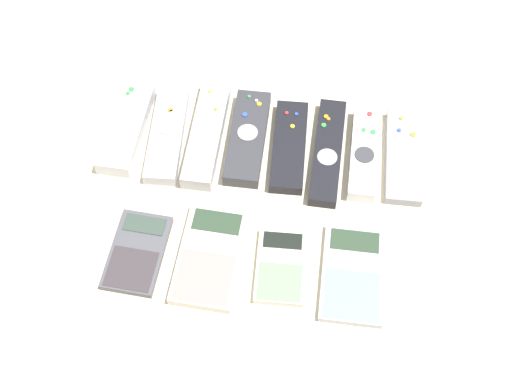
{
  "coord_description": "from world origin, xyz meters",
  "views": [
    {
      "loc": [
        0.07,
        -0.53,
        0.92
      ],
      "look_at": [
        0.0,
        0.02,
        0.01
      ],
      "focal_mm": 50.0,
      "sensor_mm": 36.0,
      "label": 1
    }
  ],
  "objects": [
    {
      "name": "ground_plane",
      "position": [
        0.0,
        0.0,
        0.0
      ],
      "size": [
        3.0,
        3.0,
        0.0
      ],
      "primitive_type": "plane",
      "color": "beige"
    },
    {
      "name": "remote_0",
      "position": [
        -0.22,
        0.12,
        0.01
      ],
      "size": [
        0.06,
        0.17,
        0.03
      ],
      "rotation": [
        0.0,
        0.0,
        -0.04
      ],
      "color": "silver",
      "rests_on": "ground_plane"
    },
    {
      "name": "remote_1",
      "position": [
        -0.15,
        0.11,
        0.01
      ],
      "size": [
        0.06,
        0.18,
        0.02
      ],
      "rotation": [
        0.0,
        0.0,
        0.06
      ],
      "color": "#B7B7BC",
      "rests_on": "ground_plane"
    },
    {
      "name": "remote_2",
      "position": [
        -0.09,
        0.12,
        0.01
      ],
      "size": [
        0.05,
        0.2,
        0.03
      ],
      "rotation": [
        0.0,
        0.0,
        -0.01
      ],
      "color": "#B7B7BC",
      "rests_on": "ground_plane"
    },
    {
      "name": "remote_3",
      "position": [
        -0.03,
        0.12,
        0.01
      ],
      "size": [
        0.05,
        0.17,
        0.03
      ],
      "rotation": [
        0.0,
        0.0,
        0.0
      ],
      "color": "#333338",
      "rests_on": "ground_plane"
    },
    {
      "name": "remote_4",
      "position": [
        0.04,
        0.11,
        0.01
      ],
      "size": [
        0.06,
        0.17,
        0.02
      ],
      "rotation": [
        0.0,
        0.0,
        0.03
      ],
      "color": "black",
      "rests_on": "ground_plane"
    },
    {
      "name": "remote_5",
      "position": [
        0.1,
        0.11,
        0.01
      ],
      "size": [
        0.05,
        0.19,
        0.02
      ],
      "rotation": [
        0.0,
        0.0,
        -0.02
      ],
      "color": "black",
      "rests_on": "ground_plane"
    },
    {
      "name": "remote_6",
      "position": [
        0.16,
        0.11,
        0.01
      ],
      "size": [
        0.04,
        0.17,
        0.03
      ],
      "rotation": [
        0.0,
        0.0,
        -0.01
      ],
      "color": "white",
      "rests_on": "ground_plane"
    },
    {
      "name": "remote_7",
      "position": [
        0.22,
        0.12,
        0.01
      ],
      "size": [
        0.06,
        0.17,
        0.02
      ],
      "rotation": [
        0.0,
        0.0,
        0.01
      ],
      "color": "gray",
      "rests_on": "ground_plane"
    },
    {
      "name": "calculator_0",
      "position": [
        -0.16,
        -0.1,
        0.01
      ],
      "size": [
        0.08,
        0.13,
        0.01
      ],
      "rotation": [
        0.0,
        0.0,
        -0.06
      ],
      "color": "#4C4C51",
      "rests_on": "ground_plane"
    },
    {
      "name": "calculator_1",
      "position": [
        -0.05,
        -0.09,
        0.01
      ],
      "size": [
        0.09,
        0.16,
        0.02
      ],
      "rotation": [
        0.0,
        0.0,
        -0.04
      ],
      "color": "beige",
      "rests_on": "ground_plane"
    },
    {
      "name": "calculator_2",
      "position": [
        0.05,
        -0.09,
        0.01
      ],
      "size": [
        0.07,
        0.12,
        0.01
      ],
      "rotation": [
        0.0,
        0.0,
        0.04
      ],
      "color": "beige",
      "rests_on": "ground_plane"
    },
    {
      "name": "calculator_3",
      "position": [
        0.15,
        -0.09,
        0.01
      ],
      "size": [
        0.09,
        0.15,
        0.01
      ],
      "rotation": [
        0.0,
        0.0,
        0.0
      ],
      "color": "#B2B2B7",
      "rests_on": "ground_plane"
    }
  ]
}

